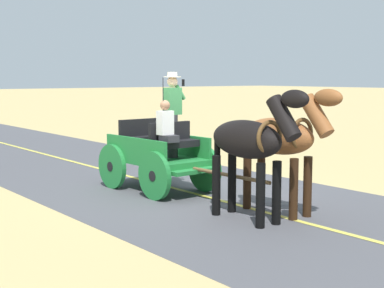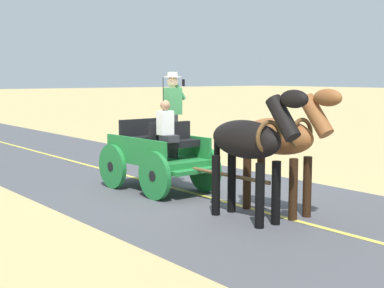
# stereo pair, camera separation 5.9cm
# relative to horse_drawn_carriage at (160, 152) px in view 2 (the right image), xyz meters

# --- Properties ---
(ground_plane) EXTENTS (200.00, 200.00, 0.00)m
(ground_plane) POSITION_rel_horse_drawn_carriage_xyz_m (-0.35, 0.53, -0.82)
(ground_plane) COLOR tan
(road_surface) EXTENTS (5.79, 160.00, 0.01)m
(road_surface) POSITION_rel_horse_drawn_carriage_xyz_m (-0.35, 0.53, -0.81)
(road_surface) COLOR #4C4C51
(road_surface) RESTS_ON ground
(road_centre_stripe) EXTENTS (0.12, 160.00, 0.00)m
(road_centre_stripe) POSITION_rel_horse_drawn_carriage_xyz_m (-0.35, 0.53, -0.81)
(road_centre_stripe) COLOR #DBCC4C
(road_centre_stripe) RESTS_ON road_surface
(horse_drawn_carriage) EXTENTS (1.50, 4.51, 2.50)m
(horse_drawn_carriage) POSITION_rel_horse_drawn_carriage_xyz_m (0.00, 0.00, 0.00)
(horse_drawn_carriage) COLOR #1E7233
(horse_drawn_carriage) RESTS_ON ground
(horse_near_side) EXTENTS (0.62, 2.13, 2.21)m
(horse_near_side) POSITION_rel_horse_drawn_carriage_xyz_m (-0.51, 3.01, 0.51)
(horse_near_side) COLOR brown
(horse_near_side) RESTS_ON ground
(horse_off_side) EXTENTS (0.56, 2.13, 2.21)m
(horse_off_side) POSITION_rel_horse_drawn_carriage_xyz_m (0.27, 3.04, 0.51)
(horse_off_side) COLOR black
(horse_off_side) RESTS_ON ground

